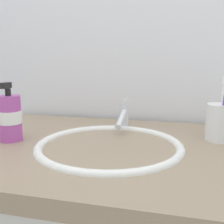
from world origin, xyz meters
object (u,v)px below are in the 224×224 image
faucet (124,116)px  soap_dispenser (10,117)px  toothbrush_cup (219,123)px  toothbrush_white (222,103)px  toothbrush_purple (224,104)px

faucet → soap_dispenser: (-0.29, -0.20, 0.02)m
toothbrush_cup → toothbrush_white: 0.06m
soap_dispenser → toothbrush_purple: bearing=12.0°
faucet → toothbrush_white: bearing=-5.8°
faucet → soap_dispenser: 0.36m
faucet → toothbrush_purple: 0.32m
toothbrush_cup → toothbrush_white: toothbrush_white is taller
toothbrush_purple → soap_dispenser: toothbrush_purple is taller
toothbrush_cup → soap_dispenser: size_ratio=0.63×
faucet → toothbrush_purple: bearing=-14.6°
toothbrush_white → toothbrush_cup: bearing=-105.9°
faucet → toothbrush_white: (0.30, -0.03, 0.06)m
toothbrush_cup → toothbrush_white: bearing=74.1°
faucet → toothbrush_white: 0.31m
faucet → toothbrush_white: toothbrush_white is taller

